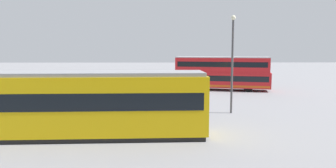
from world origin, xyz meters
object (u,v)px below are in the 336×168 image
Objects in this scene: pedestrian_near_railing at (139,93)px; pedestrian_crossing at (200,100)px; tram_yellow at (78,103)px; info_sign at (57,85)px; double_decker_bus at (221,73)px; street_lamp at (232,57)px.

pedestrian_crossing reaches higher than pedestrian_near_railing.
info_sign is at bearing -65.08° from tram_yellow.
street_lamp reaches higher than double_decker_bus.
double_decker_bus is 6.53× the size of pedestrian_crossing.
pedestrian_crossing is 0.24× the size of street_lamp.
tram_yellow is at bearing 32.03° from street_lamp.
pedestrian_crossing is 0.72× the size of info_sign.
double_decker_bus is 18.48m from info_sign.
tram_yellow is 8.03× the size of pedestrian_crossing.
double_decker_bus is 0.81× the size of tram_yellow.
double_decker_bus is at bearing -150.38° from info_sign.
info_sign is (16.06, 9.14, -0.31)m from double_decker_bus.
street_lamp is (-7.22, 4.34, 3.29)m from pedestrian_near_railing.
pedestrian_crossing is 3.98m from street_lamp.
double_decker_bus is 13.34m from street_lamp.
street_lamp reaches higher than tram_yellow.
info_sign is at bearing 29.62° from double_decker_bus.
double_decker_bus is at bearing -107.23° from pedestrian_crossing.
street_lamp is (-14.32, 3.90, 2.52)m from info_sign.
pedestrian_near_railing is at bearing -30.97° from street_lamp.
double_decker_bus is 4.73× the size of info_sign.
tram_yellow is at bearing 114.92° from info_sign.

